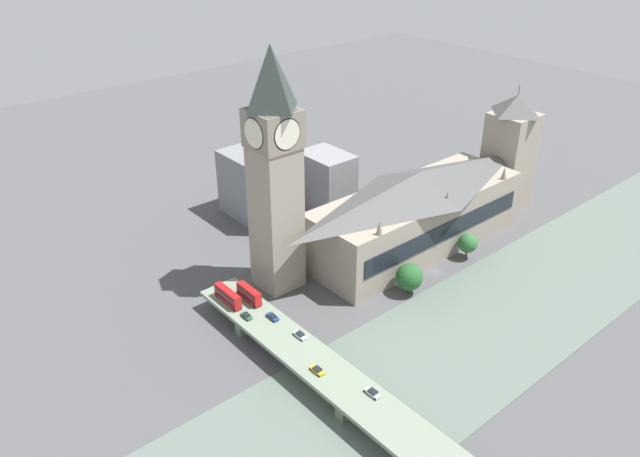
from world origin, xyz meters
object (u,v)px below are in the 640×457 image
Objects in this scene: road_bridge at (355,396)px; double_decker_bus_lead at (249,293)px; car_southbound_tail at (373,393)px; car_northbound_mid at (272,317)px; car_southbound_lead at (300,335)px; car_northbound_lead at (317,370)px; clock_tower at (274,167)px; car_southbound_mid at (246,316)px; parliament_hall at (417,210)px; double_decker_bus_mid at (228,296)px; victoria_tower at (509,152)px.

double_decker_bus_lead reaches higher than road_bridge.
car_southbound_tail is (-3.34, -2.90, 1.96)m from road_bridge.
road_bridge is at bearing 176.17° from car_northbound_mid.
car_southbound_lead is at bearing -1.03° from car_southbound_tail.
car_northbound_lead is 16.51m from car_southbound_tail.
road_bridge is 12.69m from car_northbound_lead.
double_decker_bus_lead reaches higher than car_southbound_tail.
clock_tower reaches higher than car_northbound_lead.
car_southbound_tail is at bearing -172.89° from car_southbound_mid.
clock_tower is 17.70× the size of car_southbound_lead.
double_decker_bus_lead reaches higher than car_southbound_lead.
car_southbound_mid is 0.88× the size of car_southbound_tail.
car_southbound_tail is at bearing -179.85° from double_decker_bus_lead.
parliament_hall is 19.14× the size of car_southbound_lead.
double_decker_bus_mid reaches higher than car_northbound_lead.
road_bridge is at bearing 172.72° from car_southbound_lead.
clock_tower is 42.67m from double_decker_bus_mid.
double_decker_bus_lead is 24.58m from car_southbound_lead.
victoria_tower reaches higher than car_southbound_mid.
car_northbound_mid is at bearing 179.37° from double_decker_bus_lead.
car_southbound_lead is (26.92, -3.44, 1.98)m from road_bridge.
car_northbound_mid is at bearing -160.26° from double_decker_bus_mid.
car_southbound_mid reaches higher than car_southbound_lead.
clock_tower is at bearing 83.35° from victoria_tower.
car_southbound_lead is 1.14× the size of car_southbound_mid.
car_southbound_lead is at bearing -178.41° from double_decker_bus_lead.
victoria_tower is 4.97× the size of double_decker_bus_lead.
double_decker_bus_mid is 2.60× the size of car_southbound_tail.
car_northbound_mid is (39.10, -2.62, 1.94)m from road_bridge.
parliament_hall is 79.68m from double_decker_bus_mid.
double_decker_bus_mid reaches higher than road_bridge.
car_southbound_tail is (-64.47, 18.46, -36.37)m from clock_tower.
car_northbound_lead reaches higher than road_bridge.
clock_tower is at bearing -19.25° from road_bridge.
car_southbound_lead is (-12.18, -0.82, 0.03)m from car_northbound_mid.
car_northbound_lead is (-48.82, 23.74, -36.38)m from clock_tower.
double_decker_bus_lead is 9.22m from car_southbound_mid.
clock_tower reaches higher than parliament_hall.
car_southbound_mid is (-6.89, 5.83, -1.87)m from double_decker_bus_lead.
car_northbound_lead is (-42.40, -0.59, -1.92)m from double_decker_bus_mid.
parliament_hall is 7.40× the size of double_decker_bus_mid.
double_decker_bus_mid reaches higher than car_southbound_mid.
car_northbound_mid is 1.13× the size of car_southbound_mid.
car_northbound_lead is 0.95× the size of car_southbound_lead.
car_northbound_lead is (-35.79, 78.57, -8.10)m from parliament_hall.
car_southbound_lead is at bearing 106.23° from parliament_hall.
victoria_tower is (0.05, -56.57, 8.78)m from parliament_hall.
double_decker_bus_lead is at bearing 0.15° from car_southbound_tail.
double_decker_bus_mid is (6.56, 135.73, -14.95)m from victoria_tower.
double_decker_bus_lead is 2.29× the size of car_northbound_mid.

